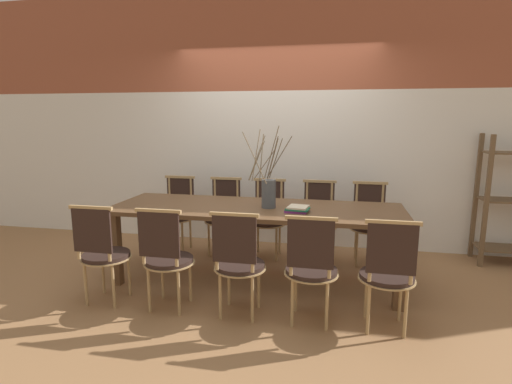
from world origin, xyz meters
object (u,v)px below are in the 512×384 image
(vase_centerpiece, at_px, (269,192))
(book_stack, at_px, (297,209))
(chair_near_center, at_px, (238,260))
(chair_far_center, at_px, (268,216))
(dining_table, at_px, (256,216))
(shelving_rack, at_px, (510,201))

(vase_centerpiece, height_order, book_stack, vase_centerpiece)
(chair_near_center, distance_m, vase_centerpiece, 0.89)
(chair_far_center, height_order, book_stack, chair_far_center)
(chair_near_center, distance_m, book_stack, 0.82)
(chair_near_center, height_order, book_stack, chair_near_center)
(dining_table, bearing_deg, vase_centerpiece, -1.54)
(dining_table, bearing_deg, book_stack, -16.31)
(dining_table, relative_size, chair_far_center, 3.13)
(chair_near_center, distance_m, shelving_rack, 3.23)
(chair_far_center, xyz_separation_m, vase_centerpiece, (0.14, -0.77, 0.44))
(chair_far_center, height_order, shelving_rack, shelving_rack)
(dining_table, bearing_deg, chair_near_center, -89.36)
(book_stack, xyz_separation_m, shelving_rack, (2.25, 1.16, -0.07))
(chair_far_center, distance_m, shelving_rack, 2.71)
(dining_table, relative_size, shelving_rack, 1.96)
(book_stack, bearing_deg, shelving_rack, 27.28)
(chair_far_center, height_order, vase_centerpiece, vase_centerpiece)
(shelving_rack, bearing_deg, chair_far_center, -174.21)
(shelving_rack, bearing_deg, chair_near_center, -145.87)
(dining_table, distance_m, book_stack, 0.45)
(chair_near_center, distance_m, chair_far_center, 1.53)
(shelving_rack, bearing_deg, dining_table, -158.76)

